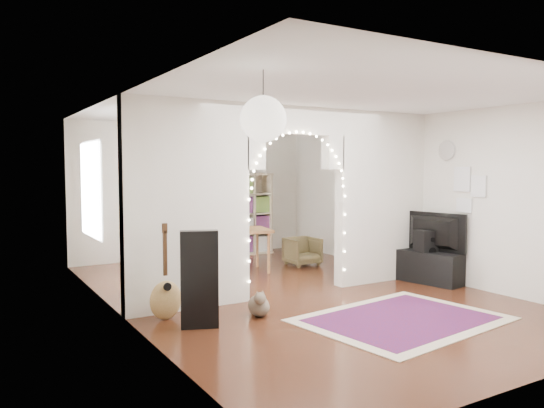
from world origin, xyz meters
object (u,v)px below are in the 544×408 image
floor_speaker (427,256)px  dining_chair_left (193,265)px  bookcase (233,214)px  dining_table (235,233)px  dining_chair_right (302,251)px  media_console (430,267)px  acoustic_guitar (165,284)px

floor_speaker → dining_chair_left: bearing=153.8°
floor_speaker → bookcase: size_ratio=0.49×
dining_table → dining_chair_right: dining_table is taller
floor_speaker → dining_chair_right: (-0.88, 2.23, -0.15)m
media_console → dining_chair_right: (-0.88, 2.30, 0.01)m
bookcase → dining_table: bearing=-109.7°
dining_chair_left → dining_chair_right: 2.20m
dining_table → dining_chair_left: 0.94m
acoustic_guitar → bookcase: bearing=48.6°
floor_speaker → dining_chair_right: floor_speaker is taller
acoustic_guitar → dining_table: (2.02, 2.17, 0.25)m
floor_speaker → bookcase: (-1.44, 3.98, 0.43)m
acoustic_guitar → dining_chair_right: size_ratio=1.71×
media_console → dining_chair_left: size_ratio=2.04×
floor_speaker → media_console: floor_speaker is taller
floor_speaker → bookcase: bearing=119.1°
floor_speaker → dining_table: floor_speaker is taller
dining_chair_left → dining_chair_right: size_ratio=0.85×
acoustic_guitar → dining_table: acoustic_guitar is taller
dining_table → dining_chair_left: bearing=-161.4°
bookcase → media_console: bearing=-64.1°
floor_speaker → dining_chair_right: 2.40m
acoustic_guitar → bookcase: (2.85, 3.86, 0.42)m
dining_chair_left → bookcase: bearing=41.9°
bookcase → dining_table: size_ratio=1.28×
bookcase → dining_chair_left: 2.51m
media_console → dining_table: size_ratio=0.75×
bookcase → dining_chair_left: bearing=-126.1°
media_console → bookcase: 4.34m
dining_table → dining_chair_left: dining_table is taller
bookcase → dining_chair_right: size_ratio=2.94×
acoustic_guitar → floor_speaker: acoustic_guitar is taller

